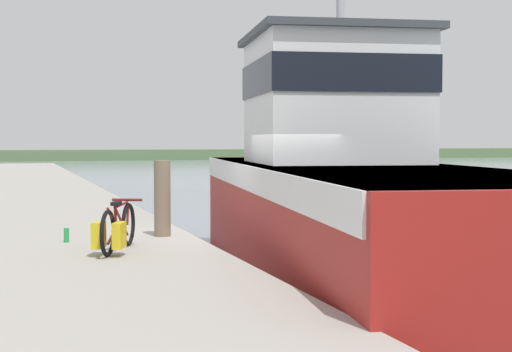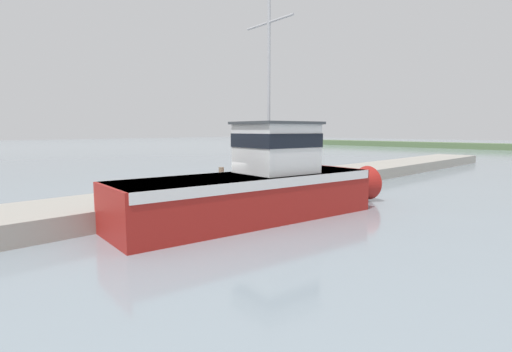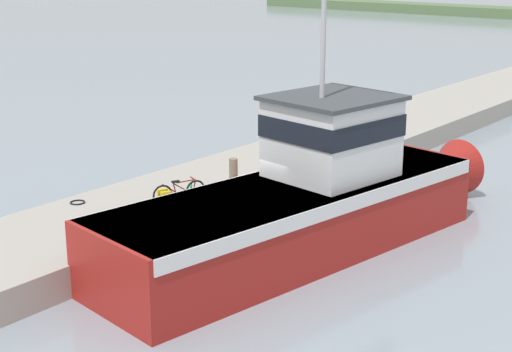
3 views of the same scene
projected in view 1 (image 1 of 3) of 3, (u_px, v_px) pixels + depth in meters
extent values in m
plane|color=#84939E|center=(248.00, 284.00, 13.11)|extent=(320.00, 320.00, 0.00)
cube|color=#A39E93|center=(52.00, 267.00, 12.13)|extent=(4.43, 80.00, 0.87)
cube|color=#567047|center=(293.00, 154.00, 97.03)|extent=(180.00, 5.00, 1.20)
cube|color=maroon|center=(357.00, 228.00, 12.56)|extent=(5.14, 12.51, 2.00)
cone|color=maroon|center=(274.00, 196.00, 19.62)|extent=(2.19, 2.43, 1.90)
cube|color=white|center=(357.00, 178.00, 12.52)|extent=(5.18, 12.28, 0.40)
cube|color=white|center=(333.00, 101.00, 13.96)|extent=(3.16, 3.41, 2.20)
cube|color=black|center=(333.00, 79.00, 13.94)|extent=(3.22, 3.48, 0.62)
cube|color=#3D4247|center=(333.00, 36.00, 13.90)|extent=(3.41, 3.68, 0.12)
cube|color=orange|center=(399.00, 187.00, 32.64)|extent=(4.17, 5.95, 0.83)
cone|color=orange|center=(398.00, 193.00, 29.20)|extent=(1.20, 1.32, 0.79)
cube|color=white|center=(399.00, 179.00, 32.62)|extent=(4.14, 5.86, 0.17)
cube|color=white|center=(399.00, 168.00, 31.87)|extent=(1.85, 2.03, 0.86)
cube|color=black|center=(399.00, 164.00, 31.86)|extent=(1.89, 2.07, 0.24)
cube|color=#3D4247|center=(399.00, 156.00, 31.85)|extent=(2.00, 2.19, 0.12)
torus|color=black|center=(108.00, 233.00, 10.33)|extent=(0.29, 0.60, 0.63)
torus|color=black|center=(128.00, 224.00, 11.40)|extent=(0.29, 0.60, 0.63)
cylinder|color=maroon|center=(111.00, 237.00, 10.51)|extent=(0.17, 0.35, 0.17)
cylinder|color=maroon|center=(116.00, 223.00, 10.73)|extent=(0.09, 0.15, 0.48)
cylinder|color=maroon|center=(112.00, 219.00, 10.55)|extent=(0.22, 0.46, 0.36)
cylinder|color=maroon|center=(121.00, 221.00, 11.00)|extent=(0.30, 0.64, 0.48)
cylinder|color=maroon|center=(122.00, 204.00, 11.05)|extent=(0.25, 0.53, 0.05)
cylinder|color=maroon|center=(128.00, 214.00, 11.36)|extent=(0.07, 0.11, 0.32)
cylinder|color=maroon|center=(127.00, 200.00, 11.32)|extent=(0.42, 0.21, 0.04)
cube|color=black|center=(116.00, 203.00, 10.74)|extent=(0.19, 0.26, 0.05)
cube|color=gold|center=(99.00, 235.00, 10.39)|extent=(0.23, 0.34, 0.34)
cube|color=gold|center=(119.00, 235.00, 10.37)|extent=(0.23, 0.34, 0.34)
cylinder|color=#756651|center=(162.00, 198.00, 12.53)|extent=(0.26, 0.26, 1.22)
cylinder|color=green|center=(66.00, 235.00, 11.80)|extent=(0.08, 0.08, 0.22)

